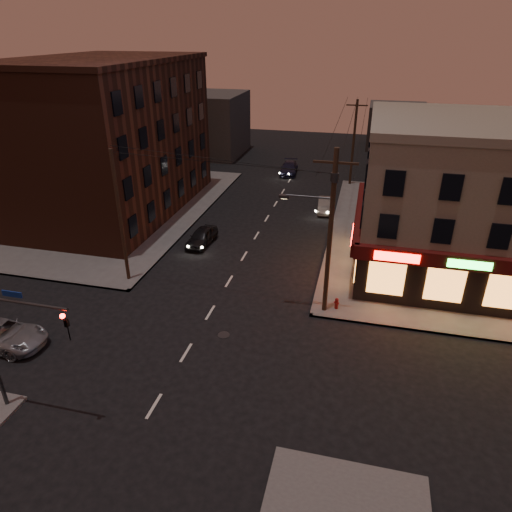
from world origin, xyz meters
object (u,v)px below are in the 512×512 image
(fire_hydrant, at_px, (337,303))
(sedan_far, at_px, (289,168))
(sedan_near, at_px, (202,237))
(suv_cross, at_px, (1,334))
(sedan_mid, at_px, (325,205))

(fire_hydrant, bearing_deg, sedan_far, 105.76)
(sedan_near, xyz_separation_m, sedan_far, (3.31, 21.44, 0.01))
(sedan_far, height_order, fire_hydrant, sedan_far)
(sedan_near, relative_size, fire_hydrant, 5.38)
(suv_cross, xyz_separation_m, sedan_near, (6.17, 15.02, -0.04))
(fire_hydrant, bearing_deg, suv_cross, -155.90)
(sedan_near, relative_size, sedan_mid, 1.02)
(sedan_far, bearing_deg, sedan_mid, -68.77)
(suv_cross, xyz_separation_m, sedan_far, (9.48, 36.47, -0.03))
(sedan_mid, relative_size, fire_hydrant, 5.28)
(suv_cross, height_order, sedan_far, suv_cross)
(suv_cross, distance_m, sedan_near, 16.24)
(sedan_far, xyz_separation_m, fire_hydrant, (8.08, -28.61, -0.13))
(suv_cross, distance_m, sedan_mid, 29.06)
(sedan_mid, xyz_separation_m, sedan_far, (-5.57, 11.61, 0.04))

